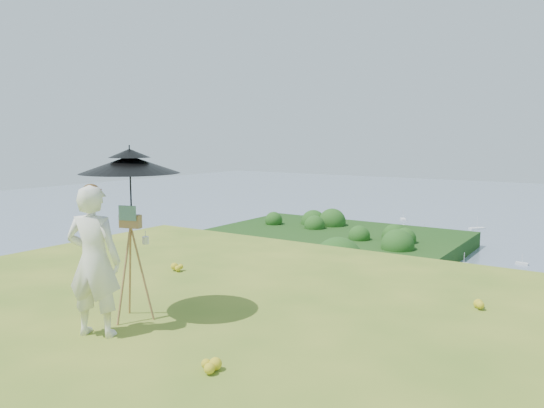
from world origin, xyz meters
The scene contains 6 objects.
peninsula centered at (-75.00, 155.00, -29.00)m, with size 90.00×60.00×12.00m, color #0E330E, non-canonical shape.
wildflowers centered at (0.00, 0.25, 0.06)m, with size 10.00×10.50×0.12m, color gold, non-canonical shape.
painter centered at (-2.01, 0.92, 0.88)m, with size 0.64×0.42×1.76m, color white.
field_easel centered at (-2.06, 1.53, 0.73)m, with size 0.55×0.55×1.46m, color #AD7548, non-canonical shape.
sun_umbrella centered at (-2.07, 1.56, 1.70)m, with size 1.23×1.23×1.00m, color black, non-canonical shape.
painter_cap centered at (-2.01, 0.92, 1.71)m, with size 0.21×0.25×0.10m, color pink, non-canonical shape.
Camera 1 is at (2.99, -2.91, 2.29)m, focal length 35.00 mm.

